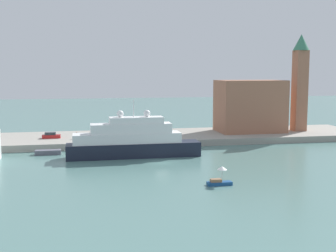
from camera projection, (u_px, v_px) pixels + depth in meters
name	position (u px, v px, depth m)	size (l,w,h in m)	color
ground	(162.00, 163.00, 80.22)	(400.00, 400.00, 0.00)	slate
quay_dock	(143.00, 138.00, 105.71)	(110.00, 20.54, 1.47)	gray
large_yacht	(132.00, 141.00, 85.32)	(25.89, 4.47, 11.18)	black
small_motorboat	(220.00, 179.00, 64.41)	(3.68, 1.42, 2.80)	navy
work_barge	(48.00, 152.00, 88.23)	(5.07, 1.82, 0.93)	#595966
harbor_building	(250.00, 106.00, 110.77)	(16.24, 10.35, 12.96)	#9E664C
bell_tower	(300.00, 79.00, 111.54)	(4.07, 4.07, 24.41)	#9E664C
parked_car	(51.00, 136.00, 100.24)	(4.07, 1.74, 1.35)	#B21E1E
person_figure	(76.00, 136.00, 99.18)	(0.36, 0.36, 1.61)	#334C8C
mooring_bollard	(146.00, 138.00, 97.16)	(0.55, 0.55, 0.82)	black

